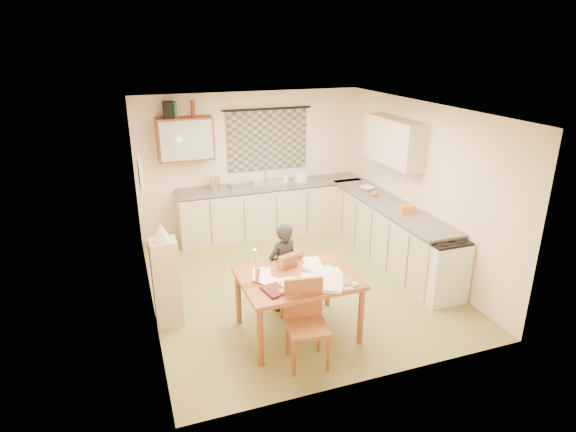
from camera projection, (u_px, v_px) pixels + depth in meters
name	position (u px, v px, depth m)	size (l,w,h in m)	color
floor	(295.00, 283.00, 7.01)	(4.00, 4.50, 0.02)	olive
ceiling	(296.00, 108.00, 6.13)	(4.00, 4.50, 0.02)	white
wall_back	(251.00, 163.00, 8.57)	(4.00, 0.02, 2.50)	beige
wall_front	(378.00, 273.00, 4.58)	(4.00, 0.02, 2.50)	beige
wall_left	(143.00, 219.00, 5.94)	(0.02, 4.50, 2.50)	beige
wall_right	(421.00, 187.00, 7.21)	(0.02, 4.50, 2.50)	beige
window_blind	(267.00, 140.00, 8.49)	(1.45, 0.03, 1.05)	navy
curtain_rod	(267.00, 109.00, 8.28)	(0.04, 0.04, 1.60)	black
wall_cabinet	(185.00, 139.00, 7.86)	(0.90, 0.34, 0.70)	maroon
wall_cabinet_glass	(187.00, 141.00, 7.71)	(0.84, 0.02, 0.64)	#99B2A5
upper_cabinet_right	(394.00, 141.00, 7.43)	(0.34, 1.30, 0.70)	#BDAB8C
framed_print	(141.00, 175.00, 6.15)	(0.04, 0.50, 0.40)	beige
print_canvas	(143.00, 175.00, 6.16)	(0.01, 0.42, 0.32)	silver
counter_back	(271.00, 209.00, 8.66)	(3.30, 0.62, 0.92)	#BDAB8C
counter_right	(388.00, 231.00, 7.67)	(0.62, 2.95, 0.92)	#BDAB8C
stove	(441.00, 269.00, 6.47)	(0.56, 0.56, 0.87)	white
sink	(270.00, 186.00, 8.50)	(0.55, 0.45, 0.10)	silver
tap	(265.00, 174.00, 8.59)	(0.03, 0.03, 0.28)	silver
dish_rack	(240.00, 186.00, 8.31)	(0.35, 0.30, 0.06)	silver
kettle	(214.00, 183.00, 8.14)	(0.18, 0.18, 0.24)	silver
mixing_bowl	(301.00, 177.00, 8.64)	(0.24, 0.24, 0.16)	white
soap_bottle	(285.00, 177.00, 8.60)	(0.09, 0.09, 0.18)	white
bowl	(367.00, 188.00, 8.16)	(0.30, 0.30, 0.06)	white
orange_bag	(407.00, 209.00, 7.07)	(0.22, 0.16, 0.12)	orange
fruit_orange	(375.00, 193.00, 7.83)	(0.10, 0.10, 0.10)	orange
speaker	(168.00, 110.00, 7.61)	(0.16, 0.20, 0.26)	black
bottle_green	(175.00, 109.00, 7.65)	(0.07, 0.07, 0.26)	#195926
bottle_brown	(193.00, 108.00, 7.74)	(0.07, 0.07, 0.26)	maroon
dining_table	(298.00, 304.00, 5.70)	(1.35, 1.04, 0.75)	brown
chair_far	(284.00, 291.00, 6.24)	(0.49, 0.49, 0.83)	brown
chair_near	(307.00, 339.00, 5.19)	(0.48, 0.48, 0.94)	brown
person	(283.00, 267.00, 6.14)	(0.50, 0.41, 1.19)	black
shelf_stand	(166.00, 283.00, 5.81)	(0.32, 0.30, 1.12)	#BDAB8C
lampshade	(161.00, 232.00, 5.58)	(0.20, 0.20, 0.22)	beige
letter_rack	(288.00, 262.00, 5.76)	(0.22, 0.10, 0.16)	brown
mug	(347.00, 281.00, 5.37)	(0.16, 0.16, 0.10)	white
magazine	(266.00, 293.00, 5.19)	(0.27, 0.33, 0.03)	maroon
book	(266.00, 286.00, 5.34)	(0.23, 0.27, 0.02)	orange
orange_box	(285.00, 292.00, 5.19)	(0.12, 0.08, 0.04)	orange
eyeglasses	(319.00, 285.00, 5.37)	(0.13, 0.04, 0.02)	black
candle_holder	(258.00, 275.00, 5.42)	(0.06, 0.06, 0.18)	silver
candle	(256.00, 259.00, 5.34)	(0.02, 0.02, 0.22)	white
candle_flame	(254.00, 250.00, 5.28)	(0.02, 0.02, 0.02)	#FFCC66
papers	(315.00, 278.00, 5.50)	(1.12, 1.00, 0.03)	white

